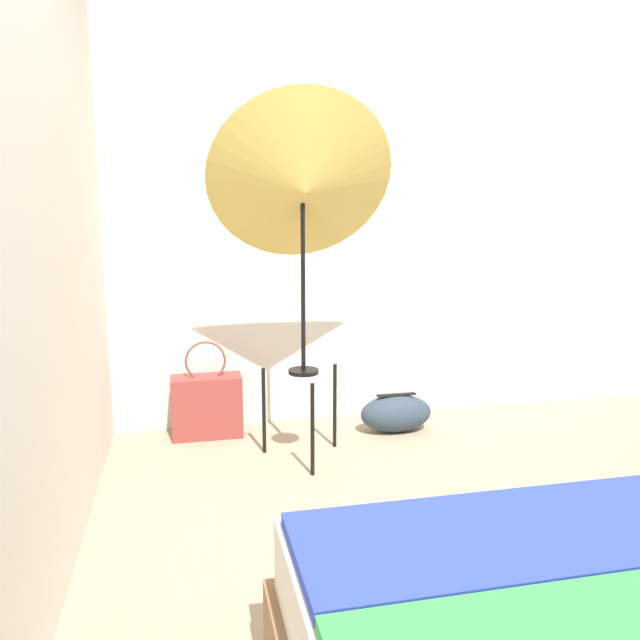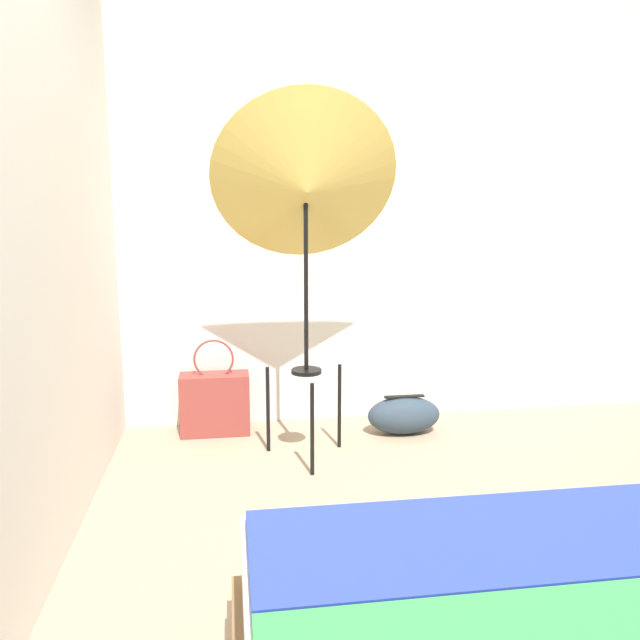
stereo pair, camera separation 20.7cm
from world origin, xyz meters
name	(u,v)px [view 1 (the left image)]	position (x,y,z in m)	size (l,w,h in m)	color
wall_back	(322,203)	(0.00, 2.13, 1.30)	(8.00, 0.05, 2.60)	silver
wall_side_left	(55,202)	(-1.26, 1.00, 1.30)	(0.05, 8.00, 2.60)	silver
photo_umbrella	(303,187)	(-0.23, 1.52, 1.37)	(0.92, 0.60, 1.82)	black
tote_bag	(207,405)	(-0.71, 1.94, 0.18)	(0.39, 0.17, 0.55)	brown
duffel_bag	(396,413)	(0.36, 1.78, 0.11)	(0.42, 0.21, 0.22)	#2D3D4C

